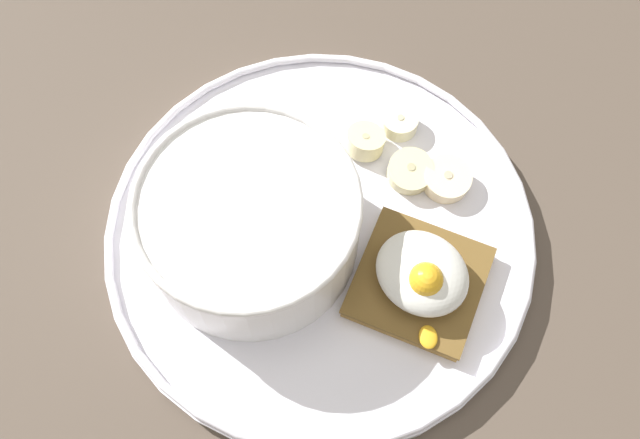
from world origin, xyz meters
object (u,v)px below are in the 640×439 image
toast_slice (419,282)px  banana_slice_right (447,179)px  banana_slice_left (410,171)px  oatmeal_bowl (249,221)px  poached_egg (423,274)px  banana_slice_front (365,141)px  banana_slice_back (400,122)px

toast_slice → banana_slice_right: 8.08cm
banana_slice_left → oatmeal_bowl: bearing=-113.3°
toast_slice → banana_slice_left: size_ratio=2.22×
toast_slice → poached_egg: (0.09, -0.08, 1.85)cm
banana_slice_front → banana_slice_right: (6.27, 1.64, -0.12)cm
toast_slice → poached_egg: 1.86cm
toast_slice → banana_slice_front: bearing=149.6°
oatmeal_bowl → toast_slice: 11.96cm
banana_slice_front → poached_egg: bearing=-30.5°
poached_egg → banana_slice_back: poached_egg is taller
banana_slice_left → banana_slice_right: size_ratio=1.08×
poached_egg → banana_slice_left: (-5.79, 6.08, -1.71)cm
poached_egg → banana_slice_right: poached_egg is taller
oatmeal_bowl → banana_slice_right: (7.08, 12.44, -2.48)cm
toast_slice → banana_slice_right: size_ratio=2.40×
poached_egg → banana_slice_front: poached_egg is taller
banana_slice_front → banana_slice_right: banana_slice_front is taller
poached_egg → banana_slice_front: bearing=149.5°
banana_slice_left → banana_slice_right: banana_slice_left is taller
banana_slice_left → banana_slice_back: bearing=139.8°
oatmeal_bowl → banana_slice_front: (0.81, 10.80, -2.36)cm
oatmeal_bowl → toast_slice: oatmeal_bowl is taller
poached_egg → banana_slice_left: bearing=133.6°
banana_slice_back → toast_slice: bearing=-44.3°
oatmeal_bowl → banana_slice_left: 12.34cm
banana_slice_front → banana_slice_left: size_ratio=0.76×
banana_slice_front → banana_slice_left: bearing=4.6°
banana_slice_front → banana_slice_right: 6.48cm
oatmeal_bowl → banana_slice_left: oatmeal_bowl is taller
oatmeal_bowl → banana_slice_right: size_ratio=3.36×
poached_egg → banana_slice_back: size_ratio=2.38×
oatmeal_bowl → poached_egg: oatmeal_bowl is taller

